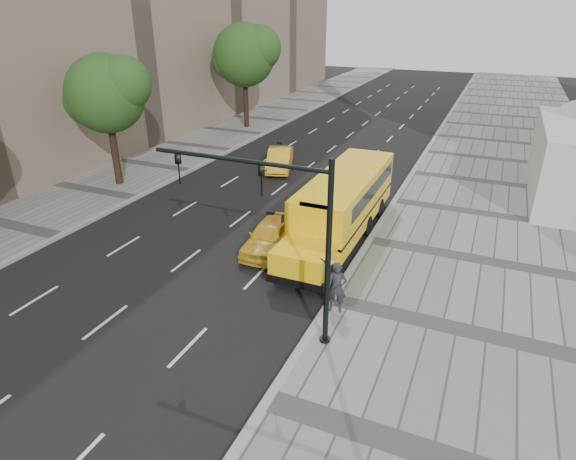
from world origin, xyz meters
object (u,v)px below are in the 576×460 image
at_px(tree_b, 107,93).
at_px(school_bus, 344,200).
at_px(taxi_near, 271,236).
at_px(taxi_far, 280,159).
at_px(pedestrian, 337,288).
at_px(tree_c, 245,54).
at_px(traffic_signal, 286,226).

height_order(tree_b, school_bus, tree_b).
distance_m(school_bus, taxi_near, 4.03).
bearing_deg(taxi_far, pedestrian, -77.33).
relative_size(tree_c, taxi_near, 2.15).
bearing_deg(traffic_signal, school_bus, 94.66).
xyz_separation_m(school_bus, taxi_near, (-2.50, -2.98, -1.05)).
height_order(taxi_near, taxi_far, taxi_far).
distance_m(pedestrian, traffic_signal, 3.69).
bearing_deg(tree_c, taxi_near, -59.67).
height_order(tree_c, traffic_signal, tree_c).
relative_size(tree_b, taxi_far, 1.80).
xyz_separation_m(tree_c, taxi_near, (12.40, -21.19, -5.72)).
bearing_deg(school_bus, taxi_far, 131.12).
xyz_separation_m(tree_b, taxi_far, (7.81, 6.96, -4.95)).
relative_size(taxi_far, traffic_signal, 0.69).
distance_m(taxi_near, taxi_far, 12.04).
xyz_separation_m(tree_b, taxi_near, (12.41, -4.16, -4.95)).
relative_size(school_bus, taxi_near, 2.74).
bearing_deg(taxi_far, school_bus, -67.45).
bearing_deg(school_bus, tree_b, 175.47).
height_order(school_bus, traffic_signal, traffic_signal).
bearing_deg(taxi_far, traffic_signal, -83.44).
distance_m(tree_b, tree_c, 17.04).
height_order(taxi_near, pedestrian, pedestrian).
bearing_deg(taxi_far, tree_c, 109.19).
bearing_deg(school_bus, traffic_signal, -85.34).
xyz_separation_m(pedestrian, traffic_signal, (-1.18, -1.82, 2.98)).
xyz_separation_m(tree_b, traffic_signal, (15.61, -9.67, -1.58)).
xyz_separation_m(school_bus, pedestrian, (1.87, -6.67, -0.65)).
xyz_separation_m(school_bus, traffic_signal, (0.69, -8.49, 2.33)).
xyz_separation_m(tree_c, school_bus, (14.90, -18.21, -4.67)).
height_order(tree_c, pedestrian, tree_c).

